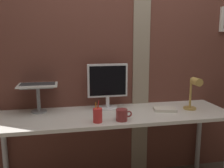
# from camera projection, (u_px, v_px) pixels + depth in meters

# --- Properties ---
(brick_wall_back) EXTENTS (3.49, 0.16, 2.57)m
(brick_wall_back) POSITION_uv_depth(u_px,v_px,m) (121.00, 52.00, 2.48)
(brick_wall_back) COLOR brown
(brick_wall_back) RESTS_ON ground_plane
(desk) EXTENTS (2.11, 0.60, 0.76)m
(desk) POSITION_uv_depth(u_px,v_px,m) (114.00, 122.00, 2.21)
(desk) COLOR silver
(desk) RESTS_ON ground_plane
(monitor) EXTENTS (0.38, 0.18, 0.43)m
(monitor) POSITION_uv_depth(u_px,v_px,m) (108.00, 83.00, 2.32)
(monitor) COLOR white
(monitor) RESTS_ON desk
(laptop_stand) EXTENTS (0.28, 0.22, 0.24)m
(laptop_stand) POSITION_uv_depth(u_px,v_px,m) (38.00, 94.00, 2.21)
(laptop_stand) COLOR gray
(laptop_stand) RESTS_ON desk
(laptop) EXTENTS (0.34, 0.31, 0.24)m
(laptop) POSITION_uv_depth(u_px,v_px,m) (38.00, 78.00, 2.26)
(laptop) COLOR silver
(laptop) RESTS_ON laptop_stand
(desk_lamp) EXTENTS (0.12, 0.20, 0.31)m
(desk_lamp) POSITION_uv_depth(u_px,v_px,m) (194.00, 90.00, 2.25)
(desk_lamp) COLOR tan
(desk_lamp) RESTS_ON desk
(pen_cup) EXTENTS (0.07, 0.07, 0.18)m
(pen_cup) POSITION_uv_depth(u_px,v_px,m) (98.00, 115.00, 1.96)
(pen_cup) COLOR red
(pen_cup) RESTS_ON desk
(coffee_mug) EXTENTS (0.13, 0.09, 0.10)m
(coffee_mug) POSITION_uv_depth(u_px,v_px,m) (122.00, 115.00, 2.00)
(coffee_mug) COLOR maroon
(coffee_mug) RESTS_ON desk
(paper_clutter_stack) EXTENTS (0.23, 0.18, 0.02)m
(paper_clutter_stack) POSITION_uv_depth(u_px,v_px,m) (165.00, 109.00, 2.29)
(paper_clutter_stack) COLOR silver
(paper_clutter_stack) RESTS_ON desk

